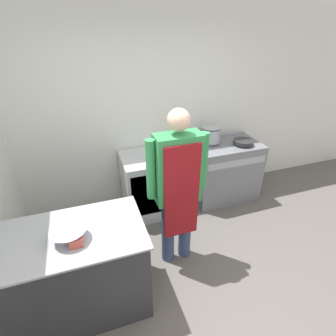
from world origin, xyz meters
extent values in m
plane|color=#5B5651|center=(0.00, 0.00, 0.00)|extent=(14.00, 14.00, 0.00)
cube|color=white|center=(0.00, 2.09, 1.35)|extent=(8.00, 0.05, 2.70)
cube|color=#2D2D33|center=(-1.03, 0.48, 0.43)|extent=(1.20, 0.72, 0.87)
cube|color=#9EA0A8|center=(-1.03, 0.48, 0.88)|extent=(1.25, 0.75, 0.02)
cube|color=slate|center=(1.16, 1.70, 0.45)|extent=(0.97, 0.64, 0.89)
cube|color=#9EA0A8|center=(1.16, 1.39, 0.73)|extent=(0.90, 0.03, 0.10)
cube|color=#9EA0A8|center=(1.16, 2.00, 0.90)|extent=(0.97, 0.03, 0.02)
cube|color=silver|center=(-0.09, 1.72, 0.43)|extent=(0.57, 0.66, 0.86)
cube|color=silver|center=(-0.09, 1.39, 0.48)|extent=(0.49, 0.02, 0.61)
cylinder|color=#38476B|center=(-0.07, 0.75, 0.41)|extent=(0.14, 0.14, 0.82)
cylinder|color=#38476B|center=(0.13, 0.75, 0.41)|extent=(0.14, 0.14, 0.82)
cube|color=#338C4C|center=(0.03, 0.75, 1.18)|extent=(0.45, 0.22, 0.72)
cube|color=maroon|center=(0.03, 0.63, 0.96)|extent=(0.36, 0.02, 1.03)
cylinder|color=#338C4C|center=(-0.24, 0.75, 1.21)|extent=(0.09, 0.09, 0.61)
cylinder|color=#338C4C|center=(0.30, 0.75, 1.21)|extent=(0.09, 0.09, 0.61)
sphere|color=beige|center=(0.03, 0.75, 1.67)|extent=(0.21, 0.21, 0.21)
cone|color=#9EA0A8|center=(-1.02, 0.42, 0.94)|extent=(0.29, 0.29, 0.10)
cube|color=#B24C3F|center=(-0.97, 0.34, 0.93)|extent=(0.10, 0.10, 0.08)
cylinder|color=#9EA0A8|center=(0.94, 1.81, 1.01)|extent=(0.29, 0.29, 0.20)
ellipsoid|color=#9EA0A8|center=(0.94, 1.81, 1.13)|extent=(0.29, 0.29, 0.05)
cylinder|color=#262628|center=(1.36, 1.58, 0.94)|extent=(0.28, 0.28, 0.05)
camera|label=1|loc=(-0.78, -1.32, 2.41)|focal=28.00mm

